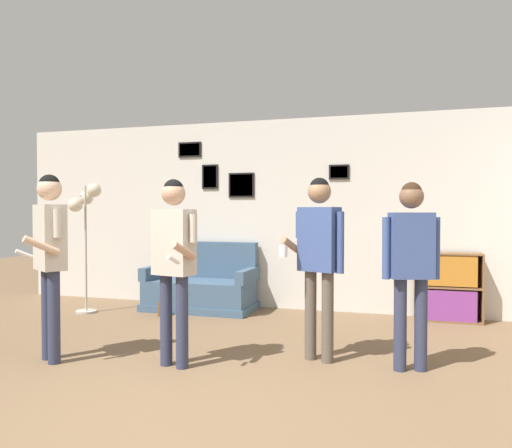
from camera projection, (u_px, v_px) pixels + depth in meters
name	position (u px, v px, depth m)	size (l,w,h in m)	color
ground_plane	(151.00, 432.00, 3.14)	(20.00, 20.00, 0.00)	brown
wall_back	(294.00, 214.00, 7.08)	(8.73, 0.08, 2.70)	beige
couch	(201.00, 288.00, 7.08)	(1.54, 0.80, 0.94)	#3D5670
bookshelf	(448.00, 287.00, 6.30)	(0.81, 0.30, 0.87)	brown
floor_lamp	(85.00, 211.00, 6.81)	(0.40, 0.44, 1.77)	#ADA89E
person_player_foreground_left	(50.00, 246.00, 4.59)	(0.43, 0.61, 1.73)	#2D334C
person_player_foreground_center	(174.00, 252.00, 4.43)	(0.49, 0.52, 1.67)	#2D334C
person_watcher_holding_cup	(319.00, 248.00, 4.60)	(0.57, 0.38, 1.70)	brown
person_spectator_near_bookshelf	(411.00, 256.00, 4.32)	(0.48, 0.30, 1.64)	#2D334C
bottle_on_floor	(161.00, 309.00, 6.59)	(0.08, 0.08, 0.26)	brown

